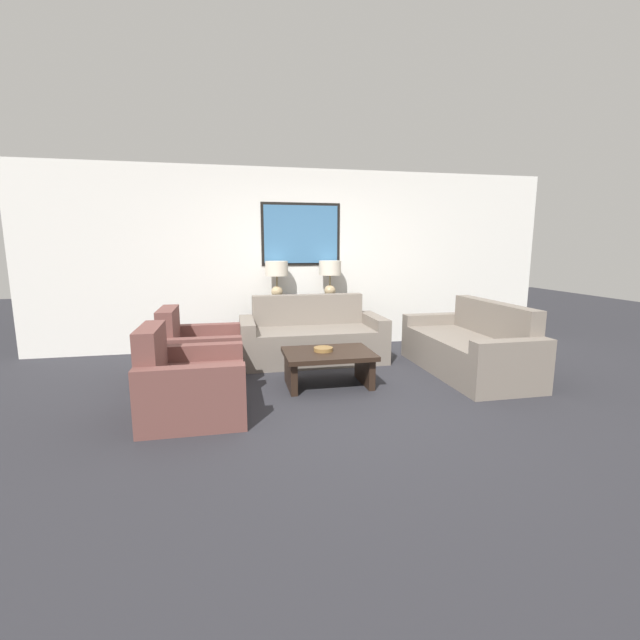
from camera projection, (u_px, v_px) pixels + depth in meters
ground_plane at (340, 399)px, 4.34m from camera, size 20.00×20.00×0.00m
back_wall at (301, 259)px, 6.46m from camera, size 7.86×0.12×2.65m
console_table at (304, 324)px, 6.37m from camera, size 1.24×0.38×0.76m
table_lamp_left at (277, 273)px, 6.16m from camera, size 0.33×0.33×0.55m
table_lamp_right at (330, 273)px, 6.31m from camera, size 0.33×0.33×0.55m
couch_by_back_wall at (312, 339)px, 5.78m from camera, size 1.90×0.88×0.86m
couch_by_side at (469, 349)px, 5.22m from camera, size 0.88×1.90×0.86m
coffee_table at (328, 361)px, 4.71m from camera, size 0.97×0.70×0.39m
decorative_bowl at (323, 349)px, 4.71m from camera, size 0.21×0.21×0.04m
armchair_near_back_wall at (199, 355)px, 4.96m from camera, size 0.89×0.95×0.84m
armchair_near_camera at (190, 386)px, 3.88m from camera, size 0.89×0.95×0.84m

